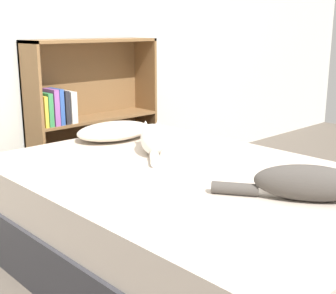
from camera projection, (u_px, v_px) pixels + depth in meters
The scene contains 7 objects.
ground_plane at pixel (189, 266), 2.42m from camera, with size 8.00×8.00×0.00m, color brown.
wall_back at pixel (36, 19), 3.12m from camera, with size 8.00×0.06×2.50m.
bed at pixel (189, 221), 2.36m from camera, with size 1.43×2.07×0.51m.
pillow at pixel (114, 131), 2.98m from camera, with size 0.51×0.35×0.10m.
cat_light at pixel (153, 139), 2.66m from camera, with size 0.37×0.43×0.16m.
cat_dark at pixel (315, 184), 1.90m from camera, with size 0.42×0.57×0.16m.
bookshelf at pixel (86, 116), 3.39m from camera, with size 0.99×0.26×1.12m.
Camera 1 is at (-1.59, -1.52, 1.20)m, focal length 50.00 mm.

